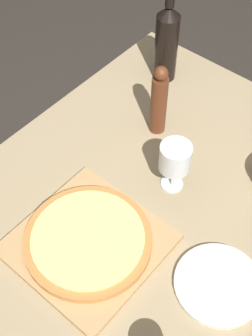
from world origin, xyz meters
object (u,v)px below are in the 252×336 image
object	(u,v)px
wine_bottle	(167,42)
wine_glass	(175,159)
pepper_mill	(159,101)
pizza	(88,240)

from	to	relation	value
wine_bottle	wine_glass	size ratio (longest dim) A/B	2.10
wine_bottle	pepper_mill	xyz separation A→B (m)	(0.13, -0.20, -0.02)
pizza	wine_bottle	xyz separation A→B (m)	(-0.24, 0.63, 0.11)
pepper_mill	pizza	bearing A→B (deg)	-74.86
pepper_mill	wine_glass	world-z (taller)	pepper_mill
pizza	wine_glass	world-z (taller)	wine_glass
pizza	pepper_mill	bearing A→B (deg)	105.14
pepper_mill	wine_glass	xyz separation A→B (m)	(0.16, -0.14, -0.00)
wine_bottle	pepper_mill	world-z (taller)	wine_bottle
pizza	wine_bottle	size ratio (longest dim) A/B	0.98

